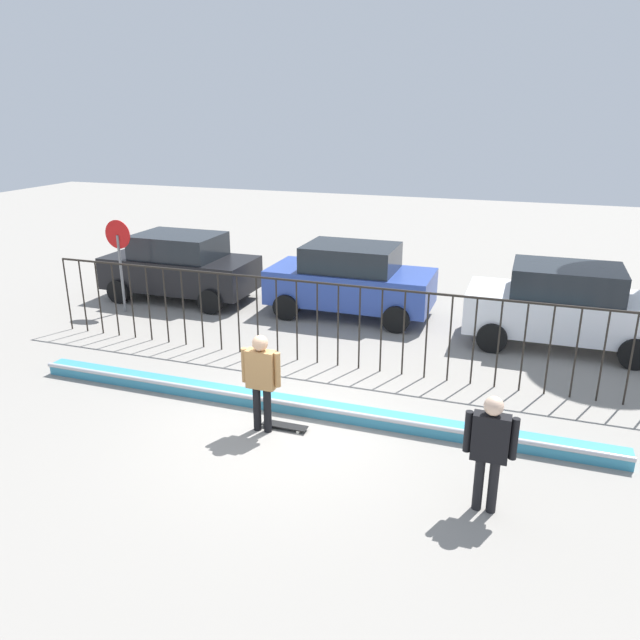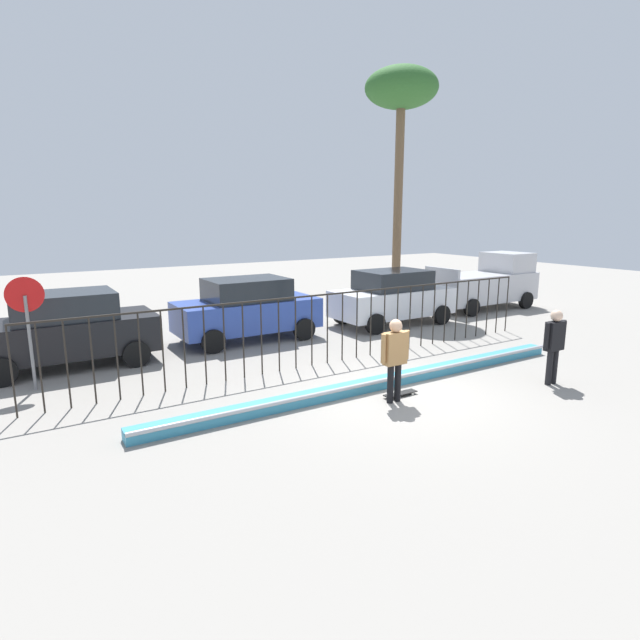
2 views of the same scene
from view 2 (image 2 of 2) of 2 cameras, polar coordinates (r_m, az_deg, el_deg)
ground_plane at (r=11.10m, az=9.07°, el=-8.40°), size 60.00×60.00×0.00m
bowl_coping_ledge at (r=11.54m, az=6.91°, el=-6.91°), size 11.00×0.41×0.27m
perimeter_fence at (r=13.05m, az=0.83°, el=-0.07°), size 14.04×0.04×1.82m
skateboarder at (r=10.43m, az=8.40°, el=-3.67°), size 0.70×0.26×1.74m
skateboard at (r=11.06m, az=9.01°, el=-8.14°), size 0.80×0.20×0.07m
camera_operator at (r=12.57m, az=24.78°, el=-2.06°), size 0.69×0.26×1.72m
parked_car_black at (r=14.29m, az=-26.59°, el=-0.91°), size 4.30×2.12×1.90m
parked_car_blue at (r=15.70m, az=-8.16°, el=1.27°), size 4.30×2.12×1.90m
parked_car_white at (r=17.98m, az=8.10°, el=2.59°), size 4.30×2.12×1.90m
pickup_truck at (r=21.98m, az=18.10°, el=3.95°), size 4.70×2.12×2.24m
stop_sign at (r=12.60m, az=-29.95°, el=0.21°), size 0.76×0.07×2.50m
palm_tree_tall at (r=22.27m, az=9.08°, el=23.48°), size 2.91×2.91×9.51m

